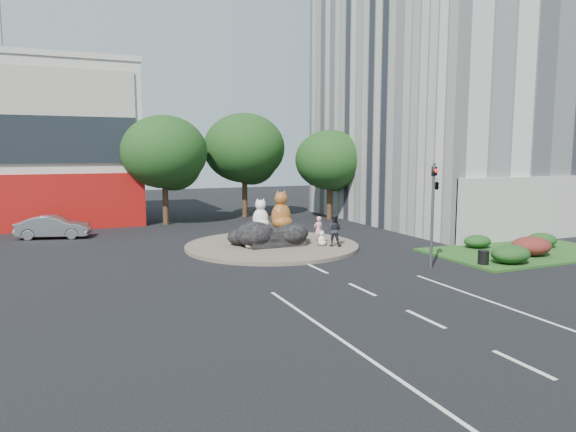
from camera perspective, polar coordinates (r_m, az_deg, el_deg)
name	(u,v)px	position (r m, az deg, el deg)	size (l,w,h in m)	color
ground	(362,290)	(21.09, 8.23, -8.10)	(120.00, 120.00, 0.00)	black
roundabout_island	(272,246)	(29.84, -1.80, -3.33)	(10.00, 10.00, 0.20)	brown
rock_plinth	(272,236)	(29.75, -1.81, -2.29)	(3.20, 2.60, 0.90)	black
office_tower	(477,1)	(46.86, 20.27, 21.52)	(20.00, 20.00, 35.00)	silver
grass_verge	(522,252)	(30.93, 24.60, -3.68)	(10.00, 6.00, 0.12)	#1F4617
tree_left	(165,156)	(39.98, -13.52, 6.54)	(6.46, 6.46, 8.27)	#382314
tree_mid	(245,152)	(43.63, -4.81, 7.15)	(6.84, 6.84, 8.76)	#382314
tree_right	(330,163)	(42.30, 4.71, 5.90)	(5.70, 5.70, 7.30)	#382314
hedge_near_green	(511,254)	(27.34, 23.50, -3.89)	(2.00, 1.60, 0.90)	#133B16
hedge_red	(531,246)	(29.82, 25.42, -3.03)	(2.20, 1.76, 0.99)	#531616
hedge_mid_green	(542,240)	(32.67, 26.36, -2.41)	(1.80, 1.44, 0.81)	#133B16
hedge_back_green	(478,241)	(31.04, 20.31, -2.66)	(1.60, 1.28, 0.72)	#133B16
traffic_light	(435,193)	(25.02, 16.01, 2.51)	(0.44, 1.24, 5.00)	#595B60
street_lamp	(472,167)	(34.56, 19.76, 5.11)	(2.34, 0.22, 8.06)	#595B60
cat_white	(261,214)	(29.65, -3.07, 0.28)	(1.06, 0.92, 1.77)	silver
cat_tabby	(281,209)	(29.59, -0.78, 0.74)	(1.35, 1.17, 2.25)	#A66C22
kitten_calico	(249,240)	(28.55, -4.33, -2.65)	(0.57, 0.50, 0.95)	beige
kitten_white	(322,238)	(29.35, 3.76, -2.43)	(0.54, 0.47, 0.90)	silver
pedestrian_pink	(318,230)	(29.65, 3.39, -1.61)	(0.60, 0.39, 1.64)	pink
pedestrian_dark	(334,230)	(29.19, 5.14, -1.57)	(0.89, 0.69, 1.84)	black
parked_car	(54,227)	(36.24, -24.61, -1.11)	(1.56, 4.46, 1.47)	#9FA1A6
litter_bin	(483,257)	(26.60, 20.89, -4.30)	(0.52, 0.52, 0.68)	black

